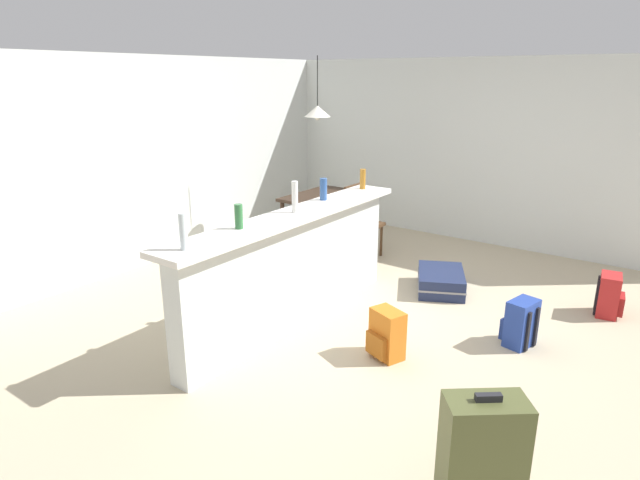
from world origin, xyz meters
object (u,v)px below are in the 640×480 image
Objects in this scene: bottle_amber at (363,179)px; suitcase_flat_navy at (441,281)px; suitcase_upright_olive at (483,448)px; backpack_red at (610,296)px; bottle_blue at (323,189)px; backpack_blue at (520,324)px; bottle_clear at (183,232)px; bottle_white at (295,197)px; backpack_orange at (386,335)px; bottle_green at (239,216)px; dining_table at (325,202)px; dining_chair_near_partition at (360,217)px; pendant_lamp at (317,111)px.

suitcase_flat_navy is at bearing -72.14° from bottle_amber.
backpack_red is (3.06, -0.20, -0.13)m from suitcase_upright_olive.
backpack_blue is at bearing -83.95° from bottle_blue.
bottle_white is (1.30, 0.02, 0.01)m from bottle_clear.
backpack_orange is at bearing -172.41° from suitcase_flat_navy.
bottle_green reaches higher than backpack_red.
bottle_amber is at bearing -126.21° from dining_table.
suitcase_upright_olive is at bearing -152.59° from suitcase_flat_navy.
bottle_amber is at bearing 0.19° from bottle_green.
dining_chair_near_partition is at bearing 87.72° from backpack_red.
pendant_lamp is 4.85m from suitcase_upright_olive.
bottle_white is 0.43× the size of suitcase_upright_olive.
dining_table is 0.55m from dining_chair_near_partition.
bottle_clear reaches higher than dining_chair_near_partition.
bottle_amber is at bearing 104.68° from backpack_red.
pendant_lamp reaches higher than suitcase_flat_navy.
bottle_clear is 0.40× the size of suitcase_upright_olive.
bottle_green is 0.22× the size of dining_chair_near_partition.
dining_table is at bearing 21.12° from bottle_green.
dining_table is at bearing 53.79° from bottle_amber.
bottle_green is at bearing -179.81° from bottle_amber.
backpack_orange is (-0.10, -1.03, -1.02)m from bottle_white.
bottle_clear is 0.63m from bottle_green.
dining_table reaches higher than suitcase_flat_navy.
backpack_red is (1.12, -0.53, 0.00)m from backpack_blue.
pendant_lamp reaches higher than backpack_red.
bottle_blue is at bearing 137.10° from suitcase_flat_navy.
backpack_red is at bearing -77.09° from suitcase_flat_navy.
suitcase_flat_navy is (1.53, -0.81, -1.11)m from bottle_white.
dining_chair_near_partition is 2.21× the size of backpack_red.
dining_chair_near_partition is at bearing 17.53° from bottle_blue.
bottle_clear is 3.52m from dining_table.
backpack_blue is at bearing -112.68° from dining_table.
suitcase_upright_olive reaches higher than backpack_red.
backpack_orange is at bearing -133.05° from pendant_lamp.
bottle_clear is at bearing 93.35° from suitcase_upright_olive.
bottle_white reaches higher than backpack_orange.
bottle_blue is at bearing 118.12° from backpack_red.
pendant_lamp is (3.26, 1.20, 0.61)m from bottle_clear.
bottle_clear is 1.86m from bottle_blue.
suitcase_flat_navy is at bearing -21.23° from bottle_green.
bottle_white reaches higher than bottle_amber.
pendant_lamp is at bearing 94.15° from dining_chair_near_partition.
bottle_green is 0.70× the size of bottle_white.
dining_table is at bearing 28.27° from bottle_white.
bottle_green reaches higher than dining_chair_near_partition.
dining_table is 2.62× the size of backpack_red.
pendant_lamp is (-0.04, 0.10, 1.18)m from dining_table.
bottle_clear reaches higher than backpack_red.
dining_table reaches higher than backpack_orange.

